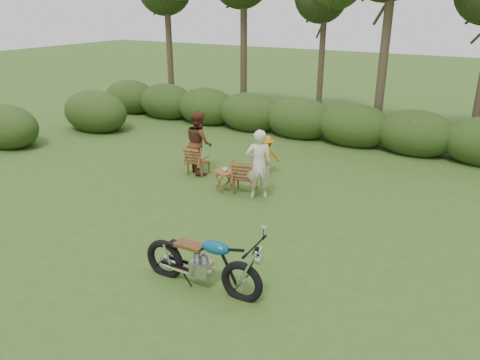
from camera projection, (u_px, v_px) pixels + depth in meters
The scene contains 10 objects.
ground at pixel (204, 263), 8.71m from camera, with size 80.00×80.00×0.00m, color #304C19.
tree_line at pixel (385, 26), 14.98m from camera, with size 22.52×11.62×8.14m.
motorcycle at pixel (202, 286), 8.01m from camera, with size 2.15×0.82×1.23m, color #0C6FA4, non-canonical shape.
lawn_chair_right at pixel (245, 192), 11.97m from camera, with size 0.62×0.62×0.91m, color #622F18, non-canonical shape.
lawn_chair_left at pixel (199, 174), 13.19m from camera, with size 0.58×0.58×0.85m, color brown, non-canonical shape.
side_table at pixel (224, 181), 11.94m from camera, with size 0.52×0.43×0.53m, color brown, non-canonical shape.
cup at pixel (225, 169), 11.81m from camera, with size 0.13×0.13×0.10m, color beige.
adult_a at pixel (258, 197), 11.61m from camera, with size 0.63×0.42×1.74m, color beige.
adult_b at pixel (200, 172), 13.35m from camera, with size 0.85×0.66×1.75m, color #4F2816.
child at pixel (266, 175), 13.14m from camera, with size 0.73×0.42×1.13m, color #BB6811.
Camera 1 is at (4.38, -6.23, 4.56)m, focal length 35.00 mm.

